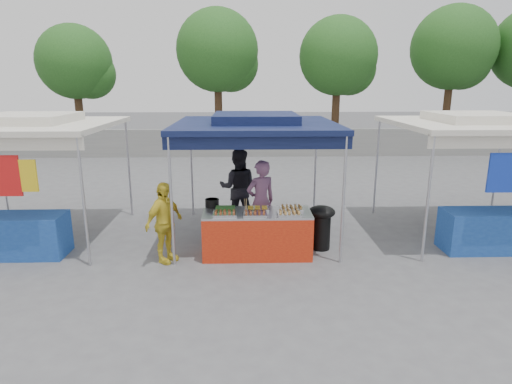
{
  "coord_description": "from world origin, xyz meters",
  "views": [
    {
      "loc": [
        -0.24,
        -7.66,
        3.18
      ],
      "look_at": [
        0.0,
        0.6,
        1.05
      ],
      "focal_mm": 30.0,
      "sensor_mm": 36.0,
      "label": 1
    }
  ],
  "objects_px": {
    "wok_burner": "(321,223)",
    "vendor_table": "(257,234)",
    "cooking_pot": "(212,203)",
    "vendor_woman": "(261,202)",
    "customer_person": "(164,223)",
    "helper_man": "(238,188)"
  },
  "relations": [
    {
      "from": "helper_man",
      "to": "customer_person",
      "type": "relative_size",
      "value": 1.18
    },
    {
      "from": "vendor_woman",
      "to": "customer_person",
      "type": "height_order",
      "value": "vendor_woman"
    },
    {
      "from": "customer_person",
      "to": "vendor_table",
      "type": "bearing_deg",
      "value": -47.25
    },
    {
      "from": "vendor_table",
      "to": "vendor_woman",
      "type": "relative_size",
      "value": 1.18
    },
    {
      "from": "vendor_woman",
      "to": "helper_man",
      "type": "bearing_deg",
      "value": -92.33
    },
    {
      "from": "customer_person",
      "to": "cooking_pot",
      "type": "bearing_deg",
      "value": -18.92
    },
    {
      "from": "vendor_table",
      "to": "helper_man",
      "type": "height_order",
      "value": "helper_man"
    },
    {
      "from": "vendor_table",
      "to": "wok_burner",
      "type": "relative_size",
      "value": 2.28
    },
    {
      "from": "wok_burner",
      "to": "customer_person",
      "type": "distance_m",
      "value": 2.99
    },
    {
      "from": "wok_burner",
      "to": "helper_man",
      "type": "xyz_separation_m",
      "value": [
        -1.63,
        1.52,
        0.36
      ]
    },
    {
      "from": "vendor_woman",
      "to": "customer_person",
      "type": "relative_size",
      "value": 1.15
    },
    {
      "from": "cooking_pot",
      "to": "helper_man",
      "type": "relative_size",
      "value": 0.15
    },
    {
      "from": "wok_burner",
      "to": "vendor_table",
      "type": "bearing_deg",
      "value": -163.01
    },
    {
      "from": "vendor_table",
      "to": "cooking_pot",
      "type": "distance_m",
      "value": 1.05
    },
    {
      "from": "vendor_table",
      "to": "helper_man",
      "type": "bearing_deg",
      "value": 101.75
    },
    {
      "from": "vendor_woman",
      "to": "helper_man",
      "type": "distance_m",
      "value": 1.22
    },
    {
      "from": "cooking_pot",
      "to": "customer_person",
      "type": "xyz_separation_m",
      "value": [
        -0.81,
        -0.62,
        -0.19
      ]
    },
    {
      "from": "wok_burner",
      "to": "vendor_woman",
      "type": "xyz_separation_m",
      "value": [
        -1.16,
        0.4,
        0.33
      ]
    },
    {
      "from": "vendor_table",
      "to": "cooking_pot",
      "type": "relative_size",
      "value": 7.55
    },
    {
      "from": "wok_burner",
      "to": "cooking_pot",
      "type": "bearing_deg",
      "value": -177.62
    },
    {
      "from": "helper_man",
      "to": "wok_burner",
      "type": "bearing_deg",
      "value": 141.4
    },
    {
      "from": "wok_burner",
      "to": "vendor_woman",
      "type": "bearing_deg",
      "value": 165.77
    }
  ]
}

